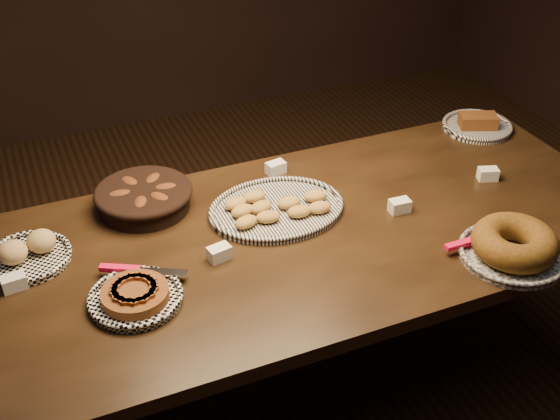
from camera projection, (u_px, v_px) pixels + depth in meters
name	position (u px, v px, depth m)	size (l,w,h in m)	color
ground	(287.00, 392.00, 2.70)	(5.00, 5.00, 0.00)	black
buffet_table	(288.00, 253.00, 2.33)	(2.40, 1.00, 0.75)	black
apple_tart_plate	(135.00, 296.00, 2.01)	(0.31, 0.31, 0.05)	white
madeleine_platter	(276.00, 208.00, 2.38)	(0.47, 0.38, 0.05)	black
bundt_cake_plate	(514.00, 246.00, 2.16)	(0.35, 0.33, 0.10)	black
croissant_basket	(144.00, 196.00, 2.39)	(0.41, 0.41, 0.08)	black
bread_roll_plate	(28.00, 253.00, 2.16)	(0.27, 0.27, 0.08)	white
loaf_plate	(477.00, 125.00, 2.90)	(0.29, 0.29, 0.07)	black
tent_cards	(291.00, 213.00, 2.35)	(1.74, 0.47, 0.04)	white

